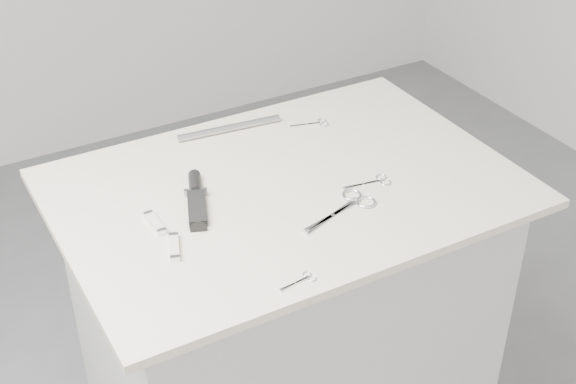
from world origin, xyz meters
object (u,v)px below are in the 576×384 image
embroidery_scissors_b (315,123)px  pocket_knife_b (155,223)px  large_shears (350,204)px  embroidery_scissors_a (374,182)px  metal_rail (229,128)px  pocket_knife_a (174,247)px  sheathed_knife (196,197)px  plinth (287,340)px  tiny_scissors (302,280)px

embroidery_scissors_b → pocket_knife_b: pocket_knife_b is taller
pocket_knife_b → large_shears: bearing=-110.6°
embroidery_scissors_a → embroidery_scissors_b: (0.02, 0.30, -0.00)m
embroidery_scissors_b → metal_rail: 0.21m
pocket_knife_a → sheathed_knife: bearing=-17.5°
plinth → embroidery_scissors_b: size_ratio=9.16×
tiny_scissors → sheathed_knife: bearing=93.0°
tiny_scissors → sheathed_knife: (-0.06, 0.34, 0.01)m
large_shears → pocket_knife_a: pocket_knife_a is taller
large_shears → metal_rail: (-0.08, 0.42, 0.01)m
pocket_knife_a → metal_rail: metal_rail is taller
plinth → pocket_knife_b: bearing=-179.6°
sheathed_knife → tiny_scissors: bearing=-148.6°
pocket_knife_a → pocket_knife_b: bearing=22.3°
tiny_scissors → pocket_knife_b: (-0.17, 0.30, 0.00)m
embroidery_scissors_a → tiny_scissors: (-0.31, -0.21, -0.00)m
sheathed_knife → metal_rail: sheathed_knife is taller
pocket_knife_a → pocket_knife_b: (-0.00, 0.10, 0.00)m
tiny_scissors → metal_rail: metal_rail is taller
embroidery_scissors_a → pocket_knife_a: bearing=-170.7°
large_shears → pocket_knife_a: size_ratio=2.27×
pocket_knife_a → pocket_knife_b: 0.10m
plinth → pocket_knife_a: 0.57m
embroidery_scissors_b → sheathed_knife: 0.43m
plinth → large_shears: large_shears is taller
large_shears → embroidery_scissors_a: (0.10, 0.05, -0.00)m
tiny_scissors → metal_rail: (0.13, 0.58, 0.01)m
large_shears → plinth: bearing=102.6°
embroidery_scissors_b → metal_rail: metal_rail is taller
embroidery_scissors_a → sheathed_knife: bearing=169.0°
tiny_scissors → pocket_knife_a: pocket_knife_a is taller
embroidery_scissors_a → tiny_scissors: 0.38m
embroidery_scissors_b → plinth: bearing=-118.3°
embroidery_scissors_a → embroidery_scissors_b: bearing=93.5°
plinth → sheathed_knife: (-0.20, 0.04, 0.48)m
embroidery_scissors_b → pocket_knife_a: pocket_knife_a is taller
tiny_scissors → pocket_knife_b: 0.35m
tiny_scissors → metal_rail: size_ratio=0.29×
plinth → pocket_knife_b: 0.57m
plinth → metal_rail: 0.55m
plinth → pocket_knife_b: pocket_knife_b is taller
embroidery_scissors_b → tiny_scissors: 0.61m
plinth → pocket_knife_a: bearing=-162.4°
plinth → tiny_scissors: tiny_scissors is taller
plinth → metal_rail: (-0.00, 0.28, 0.48)m
sheathed_knife → pocket_knife_a: (-0.11, -0.14, -0.00)m
large_shears → embroidery_scissors_a: 0.11m
tiny_scissors → metal_rail: bearing=70.0°
pocket_knife_a → plinth: bearing=-52.1°
embroidery_scissors_b → tiny_scissors: same height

